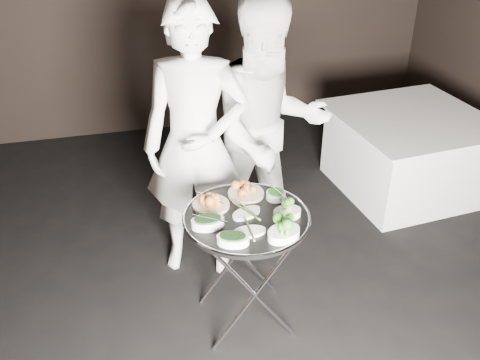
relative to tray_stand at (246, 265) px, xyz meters
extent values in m
cylinder|color=silver|center=(0.00, -0.20, -0.05)|extent=(0.53, 0.02, 0.78)
cylinder|color=silver|center=(0.00, -0.20, -0.05)|extent=(0.53, 0.02, 0.78)
cylinder|color=silver|center=(0.00, 0.20, -0.05)|extent=(0.53, 0.02, 0.78)
cylinder|color=silver|center=(0.00, 0.20, -0.05)|extent=(0.53, 0.02, 0.78)
cylinder|color=silver|center=(-0.22, 0.00, 0.31)|extent=(0.02, 0.45, 0.02)
cylinder|color=silver|center=(0.22, 0.00, 0.31)|extent=(0.02, 0.45, 0.02)
cylinder|color=black|center=(0.00, 0.00, 0.34)|extent=(0.72, 0.72, 0.03)
torus|color=silver|center=(0.00, 0.00, 0.36)|extent=(0.73, 0.73, 0.02)
cylinder|color=beige|center=(-0.18, 0.15, 0.37)|extent=(0.22, 0.22, 0.02)
cylinder|color=beige|center=(0.05, 0.22, 0.37)|extent=(0.22, 0.22, 0.02)
cylinder|color=white|center=(0.22, 0.14, 0.38)|extent=(0.12, 0.12, 0.04)
cylinder|color=silver|center=(-0.18, 0.16, 0.41)|extent=(0.14, 0.17, 0.01)
cylinder|color=silver|center=(0.05, 0.21, 0.41)|extent=(0.07, 0.20, 0.01)
cylinder|color=silver|center=(0.23, 0.13, 0.41)|extent=(0.07, 0.20, 0.01)
cylinder|color=silver|center=(-0.22, -0.05, 0.41)|extent=(0.18, 0.12, 0.01)
cylinder|color=silver|center=(0.22, -0.05, 0.41)|extent=(0.13, 0.17, 0.01)
cylinder|color=silver|center=(0.00, 0.01, 0.41)|extent=(0.08, 0.19, 0.01)
imported|color=white|center=(-0.17, 0.64, 0.51)|extent=(0.79, 0.63, 1.90)
imported|color=white|center=(0.36, 0.78, 0.49)|extent=(0.95, 0.77, 1.86)
cube|color=white|center=(1.78, 1.23, -0.10)|extent=(1.09, 1.09, 0.68)
cube|color=white|center=(1.78, 1.23, 0.25)|extent=(1.22, 1.22, 0.02)
camera|label=1|loc=(-0.65, -2.43, 2.08)|focal=40.00mm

